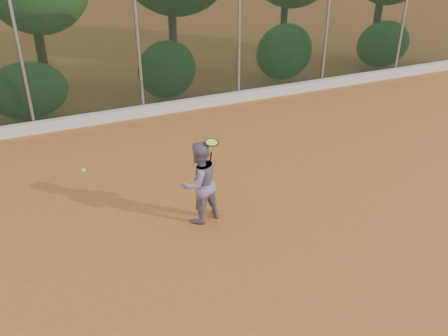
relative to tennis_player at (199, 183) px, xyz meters
name	(u,v)px	position (x,y,z in m)	size (l,w,h in m)	color
ground	(246,255)	(0.35, -1.35, -0.83)	(80.00, 80.00, 0.00)	#A65A27
concrete_curb	(145,111)	(0.35, 5.47, -0.68)	(24.00, 0.20, 0.30)	beige
tennis_player	(199,183)	(0.00, 0.00, 0.00)	(0.81, 0.63, 1.66)	slate
chainlink_fence	(139,50)	(0.35, 5.65, 1.03)	(24.09, 0.09, 3.50)	black
tennis_racket	(212,144)	(0.23, -0.08, 0.80)	(0.29, 0.29, 0.52)	black
tennis_ball_in_flight	(83,170)	(-2.06, -0.12, 0.77)	(0.07, 0.07, 0.07)	#C1EC35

